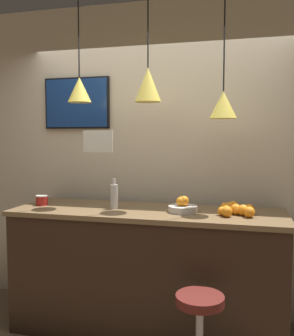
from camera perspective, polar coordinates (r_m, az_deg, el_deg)
The scene contains 12 objects.
back_wall at distance 3.55m, azimuth 1.92°, elevation 1.53°, with size 8.00×0.06×2.90m.
service_counter at distance 3.28m, azimuth 0.00°, elevation -15.33°, with size 2.26×0.73×1.04m.
bar_stool at distance 2.68m, azimuth 8.01°, elevation -23.04°, with size 0.38×0.38×0.62m.
fruit_bowl at distance 3.04m, azimuth 5.49°, elevation -5.82°, with size 0.24×0.24×0.13m.
orange_pile at distance 3.02m, azimuth 13.26°, elevation -6.15°, with size 0.28×0.32×0.09m.
juice_bottle at distance 3.18m, azimuth -5.02°, elevation -4.27°, with size 0.06×0.06×0.26m.
spread_jar at distance 3.48m, azimuth -15.72°, elevation -4.74°, with size 0.11×0.11×0.09m.
pendant_lamp_left at distance 3.34m, azimuth -10.26°, elevation 11.72°, with size 0.21×0.21×0.86m.
pendant_lamp_middle at distance 3.14m, azimuth 0.15°, elevation 12.60°, with size 0.22×0.22×0.87m.
pendant_lamp_right at distance 3.03m, azimuth 11.55°, elevation 9.50°, with size 0.21×0.21×1.01m.
mounted_tv at distance 3.77m, azimuth -10.64°, elevation 9.69°, with size 0.67×0.04×0.49m.
hanging_menu_board at distance 2.91m, azimuth -7.48°, elevation 4.06°, with size 0.24×0.01×0.17m.
Camera 1 is at (0.77, -2.22, 1.64)m, focal length 40.00 mm.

